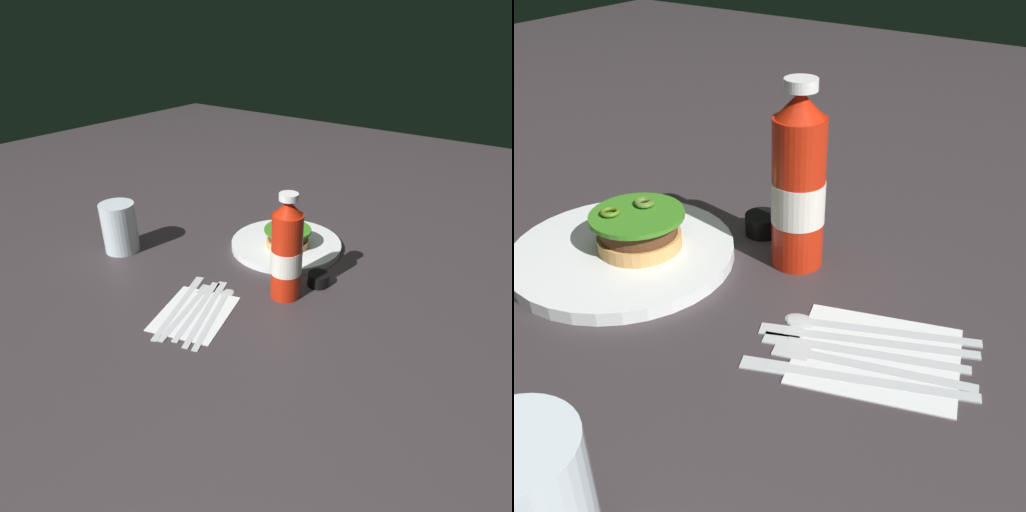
{
  "view_description": "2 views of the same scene",
  "coord_description": "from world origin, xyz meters",
  "views": [
    {
      "loc": [
        -0.66,
        -0.58,
        0.51
      ],
      "look_at": [
        -0.02,
        -0.11,
        0.07
      ],
      "focal_mm": 30.64,
      "sensor_mm": 36.0,
      "label": 1
    },
    {
      "loc": [
        -0.36,
        0.37,
        0.4
      ],
      "look_at": [
        -0.04,
        -0.1,
        0.06
      ],
      "focal_mm": 43.92,
      "sensor_mm": 36.0,
      "label": 2
    }
  ],
  "objects": [
    {
      "name": "burger_sandwich",
      "position": [
        0.14,
        -0.08,
        0.04
      ],
      "size": [
        0.11,
        0.11,
        0.05
      ],
      "color": "tan",
      "rests_on": "dinner_plate"
    },
    {
      "name": "table_knife",
      "position": [
        -0.17,
        -0.03,
        0.0
      ],
      "size": [
        0.21,
        0.09,
        0.0
      ],
      "color": "silver",
      "rests_on": "napkin"
    },
    {
      "name": "dinner_plate",
      "position": [
        0.16,
        -0.07,
        0.01
      ],
      "size": [
        0.27,
        0.27,
        0.02
      ],
      "primitive_type": "cylinder",
      "color": "white",
      "rests_on": "ground_plane"
    },
    {
      "name": "spoon_utensil",
      "position": [
        -0.14,
        -0.1,
        0.0
      ],
      "size": [
        0.19,
        0.09,
        0.0
      ],
      "color": "silver",
      "rests_on": "napkin"
    },
    {
      "name": "fork_utensil",
      "position": [
        -0.17,
        -0.05,
        0.0
      ],
      "size": [
        0.19,
        0.07,
        0.0
      ],
      "color": "silver",
      "rests_on": "napkin"
    },
    {
      "name": "ground_plane",
      "position": [
        0.0,
        0.0,
        0.0
      ],
      "size": [
        3.0,
        3.0,
        0.0
      ],
      "primitive_type": "plane",
      "color": "#372F32"
    },
    {
      "name": "ketchup_bottle",
      "position": [
        -0.02,
        -0.18,
        0.1
      ],
      "size": [
        0.06,
        0.06,
        0.22
      ],
      "color": "red",
      "rests_on": "ground_plane"
    },
    {
      "name": "napkin",
      "position": [
        -0.18,
        -0.08,
        0.0
      ],
      "size": [
        0.19,
        0.17,
        0.0
      ],
      "primitive_type": "cube",
      "rotation": [
        0.0,
        0.0,
        0.3
      ],
      "color": "silver",
      "rests_on": "ground_plane"
    },
    {
      "name": "condiment_cup",
      "position": [
        0.05,
        -0.22,
        0.01
      ],
      "size": [
        0.05,
        0.05,
        0.03
      ],
      "primitive_type": "cylinder",
      "color": "black",
      "rests_on": "ground_plane"
    },
    {
      "name": "steak_knife",
      "position": [
        -0.15,
        -0.09,
        0.0
      ],
      "size": [
        0.21,
        0.1,
        0.0
      ],
      "color": "silver",
      "rests_on": "napkin"
    },
    {
      "name": "water_glass",
      "position": [
        -0.09,
        0.25,
        0.06
      ],
      "size": [
        0.08,
        0.08,
        0.12
      ],
      "primitive_type": "cylinder",
      "color": "silver",
      "rests_on": "ground_plane"
    },
    {
      "name": "butter_knife",
      "position": [
        -0.16,
        -0.07,
        0.0
      ],
      "size": [
        0.2,
        0.08,
        0.0
      ],
      "color": "silver",
      "rests_on": "napkin"
    }
  ]
}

